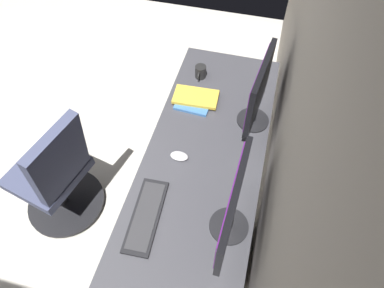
{
  "coord_description": "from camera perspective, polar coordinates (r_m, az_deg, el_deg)",
  "views": [
    {
      "loc": [
        1.18,
        1.91,
        2.37
      ],
      "look_at": [
        0.16,
        1.65,
        0.95
      ],
      "focal_mm": 31.91,
      "sensor_mm": 36.0,
      "label": 1
    }
  ],
  "objects": [
    {
      "name": "monitor_primary",
      "position": [
        1.57,
        6.79,
        -10.25
      ],
      "size": [
        0.57,
        0.2,
        0.4
      ],
      "color": "black",
      "rests_on": "desk"
    },
    {
      "name": "mouse_main",
      "position": [
        1.96,
        -2.15,
        -2.03
      ],
      "size": [
        0.06,
        0.1,
        0.03
      ],
      "primitive_type": "ellipsoid",
      "color": "silver",
      "rests_on": "desk"
    },
    {
      "name": "office_chair",
      "position": [
        2.39,
        -21.69,
        -5.2
      ],
      "size": [
        0.56,
        0.59,
        0.97
      ],
      "color": "#383D56",
      "rests_on": "ground"
    },
    {
      "name": "book_stack_near",
      "position": [
        2.25,
        0.51,
        7.55
      ],
      "size": [
        0.22,
        0.3,
        0.04
      ],
      "color": "#38669E",
      "rests_on": "desk"
    },
    {
      "name": "floor_plane",
      "position": [
        3.26,
        -28.45,
        -1.82
      ],
      "size": [
        5.09,
        5.09,
        0.0
      ],
      "primitive_type": "plane",
      "color": "#B2ADA3"
    },
    {
      "name": "wall_back",
      "position": [
        1.6,
        18.0,
        8.73
      ],
      "size": [
        4.84,
        0.1,
        2.6
      ],
      "primitive_type": "cube",
      "color": "beige",
      "rests_on": "ground"
    },
    {
      "name": "drawer_pedestal",
      "position": [
        2.14,
        -0.28,
        -17.28
      ],
      "size": [
        0.4,
        0.51,
        0.69
      ],
      "color": "#38383D",
      "rests_on": "ground"
    },
    {
      "name": "desk",
      "position": [
        1.99,
        1.4,
        -5.2
      ],
      "size": [
        2.06,
        0.68,
        0.73
      ],
      "color": "#38383D",
      "rests_on": "ground"
    },
    {
      "name": "keyboard_main",
      "position": [
        1.8,
        -7.69,
        -11.79
      ],
      "size": [
        0.43,
        0.16,
        0.02
      ],
      "color": "black",
      "rests_on": "desk"
    },
    {
      "name": "monitor_secondary",
      "position": [
        1.99,
        11.08,
        8.7
      ],
      "size": [
        0.46,
        0.2,
        0.46
      ],
      "color": "black",
      "rests_on": "desk"
    },
    {
      "name": "coffee_mug",
      "position": [
        2.4,
        1.42,
        11.94
      ],
      "size": [
        0.12,
        0.08,
        0.09
      ],
      "color": "black",
      "rests_on": "desk"
    }
  ]
}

